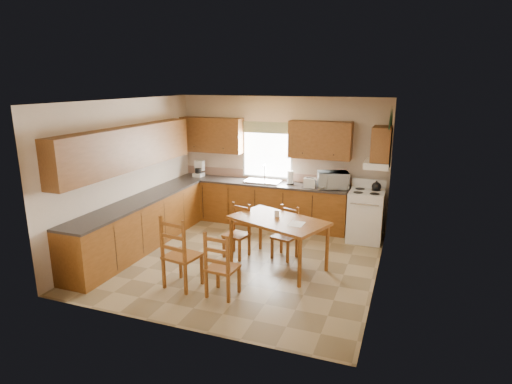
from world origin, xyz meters
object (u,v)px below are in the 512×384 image
(chair_near_left, at_px, (182,251))
(chair_near_right, at_px, (223,263))
(microwave, at_px, (333,180))
(stove, at_px, (366,216))
(dining_table, at_px, (278,243))
(chair_far_left, at_px, (236,231))
(chair_far_right, at_px, (285,233))

(chair_near_left, height_order, chair_near_right, chair_near_left)
(microwave, xyz_separation_m, chair_near_left, (-1.63, -3.17, -0.53))
(stove, height_order, microwave, microwave)
(stove, bearing_deg, microwave, 160.07)
(dining_table, bearing_deg, chair_near_left, -112.73)
(chair_near_left, xyz_separation_m, chair_far_left, (0.32, 1.32, -0.10))
(stove, bearing_deg, chair_near_right, -119.66)
(chair_near_right, relative_size, chair_far_right, 1.09)
(stove, height_order, dining_table, stove)
(microwave, distance_m, chair_far_left, 2.36)
(chair_far_left, bearing_deg, chair_near_right, -64.27)
(dining_table, bearing_deg, chair_far_left, -169.22)
(microwave, height_order, dining_table, microwave)
(dining_table, height_order, chair_far_left, chair_far_left)
(dining_table, xyz_separation_m, chair_near_right, (-0.44, -1.23, 0.08))
(stove, height_order, chair_far_left, stove)
(microwave, distance_m, chair_near_left, 3.61)
(chair_near_left, bearing_deg, chair_far_right, -116.62)
(stove, relative_size, dining_table, 0.62)
(chair_near_left, bearing_deg, chair_near_right, -174.73)
(microwave, xyz_separation_m, chair_near_right, (-0.95, -3.22, -0.60))
(stove, distance_m, dining_table, 2.13)
(microwave, relative_size, chair_far_right, 0.61)
(microwave, xyz_separation_m, dining_table, (-0.51, -1.99, -0.67))
(microwave, distance_m, chair_near_right, 3.41)
(stove, distance_m, microwave, 0.96)
(chair_near_right, bearing_deg, stove, -115.07)
(dining_table, bearing_deg, chair_far_right, 110.44)
(stove, xyz_separation_m, microwave, (-0.70, 0.25, 0.61))
(chair_near_left, distance_m, chair_far_left, 1.36)
(stove, relative_size, chair_near_right, 0.97)
(microwave, distance_m, dining_table, 2.17)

